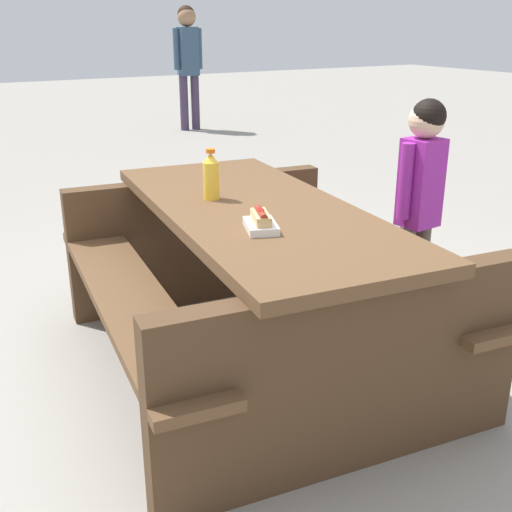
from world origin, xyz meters
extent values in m
plane|color=gray|center=(0.00, 0.00, 0.00)|extent=(30.00, 30.00, 0.00)
cube|color=brown|center=(0.00, 0.00, 0.72)|extent=(1.88, 0.96, 0.05)
cube|color=brown|center=(0.06, 0.56, 0.43)|extent=(1.82, 0.48, 0.04)
cube|color=brown|center=(-0.06, -0.56, 0.43)|extent=(1.82, 0.48, 0.04)
cube|color=#4D3520|center=(0.77, -0.09, 0.35)|extent=(0.26, 1.40, 0.70)
cube|color=#4D3520|center=(-0.77, 0.09, 0.35)|extent=(0.26, 1.40, 0.70)
cylinder|color=yellow|center=(-0.19, -0.11, 0.83)|extent=(0.07, 0.07, 0.16)
cone|color=yellow|center=(-0.19, -0.11, 0.93)|extent=(0.06, 0.06, 0.04)
cylinder|color=orange|center=(-0.19, -0.11, 0.96)|extent=(0.04, 0.04, 0.02)
cube|color=white|center=(0.29, -0.15, 0.77)|extent=(0.21, 0.17, 0.03)
cube|color=#D8B272|center=(0.29, -0.15, 0.80)|extent=(0.16, 0.10, 0.04)
cylinder|color=maroon|center=(0.29, -0.15, 0.82)|extent=(0.14, 0.07, 0.03)
ellipsoid|color=maroon|center=(0.29, -0.15, 0.83)|extent=(0.07, 0.05, 0.01)
cylinder|color=brown|center=(0.00, 0.88, 0.26)|extent=(0.08, 0.08, 0.52)
cylinder|color=brown|center=(-0.01, 0.99, 0.26)|extent=(0.08, 0.08, 0.52)
cube|color=purple|center=(0.00, 0.94, 0.73)|extent=(0.18, 0.19, 0.44)
cylinder|color=purple|center=(0.01, 0.83, 0.76)|extent=(0.06, 0.06, 0.37)
cylinder|color=purple|center=(-0.01, 1.04, 0.76)|extent=(0.06, 0.06, 0.37)
sphere|color=beige|center=(0.00, 0.94, 1.04)|extent=(0.17, 0.17, 0.17)
sphere|color=black|center=(0.01, 0.94, 1.06)|extent=(0.16, 0.16, 0.16)
cylinder|color=#3F334C|center=(-6.16, 2.58, 0.38)|extent=(0.12, 0.12, 0.75)
cylinder|color=#3F334C|center=(-6.18, 2.42, 0.38)|extent=(0.12, 0.12, 0.75)
cube|color=#334C66|center=(-6.17, 2.50, 1.07)|extent=(0.26, 0.27, 0.64)
cylinder|color=#334C66|center=(-6.15, 2.66, 1.10)|extent=(0.09, 0.09, 0.54)
cylinder|color=#334C66|center=(-6.18, 2.34, 1.10)|extent=(0.09, 0.09, 0.54)
sphere|color=#997051|center=(-6.17, 2.50, 1.51)|extent=(0.25, 0.25, 0.25)
sphere|color=#331E14|center=(-6.19, 2.50, 1.54)|extent=(0.24, 0.24, 0.24)
camera|label=1|loc=(2.22, -1.29, 1.49)|focal=44.56mm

